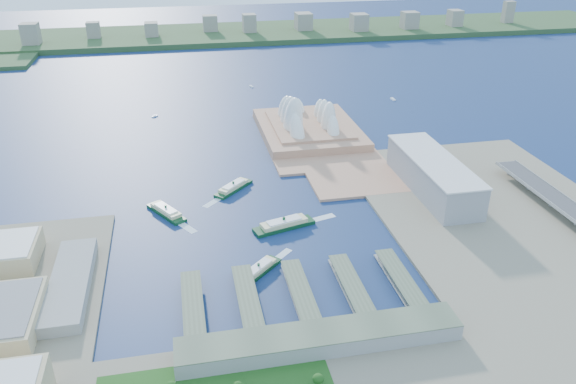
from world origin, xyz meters
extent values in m
plane|color=#101B4B|center=(0.00, 0.00, 0.00)|extent=(3000.00, 3000.00, 0.00)
cube|color=gray|center=(240.00, -50.00, 1.50)|extent=(240.00, 500.00, 3.00)
cube|color=tan|center=(107.50, 260.00, 1.50)|extent=(135.00, 220.00, 3.00)
cube|color=#2D4926|center=(0.00, 980.00, 6.00)|extent=(2200.00, 260.00, 12.00)
cube|color=gray|center=(195.00, 80.00, 20.50)|extent=(45.00, 155.00, 35.00)
cube|color=gray|center=(15.00, -135.00, 9.00)|extent=(200.00, 28.00, 12.00)
camera|label=1|loc=(-66.88, -426.83, 274.68)|focal=35.00mm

